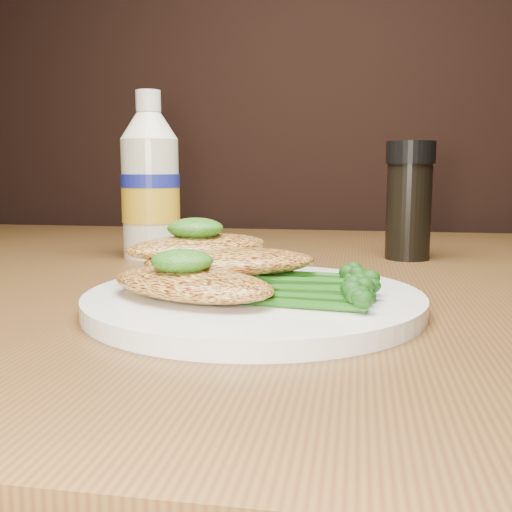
# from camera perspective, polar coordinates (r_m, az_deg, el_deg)

# --- Properties ---
(plate) EXTENTS (0.24, 0.24, 0.01)m
(plate) POSITION_cam_1_polar(r_m,az_deg,el_deg) (0.43, -0.18, -4.28)
(plate) COLOR white
(plate) RESTS_ON dining_table
(chicken_front) EXTENTS (0.15, 0.12, 0.02)m
(chicken_front) POSITION_cam_1_polar(r_m,az_deg,el_deg) (0.41, -6.20, -2.64)
(chicken_front) COLOR gold
(chicken_front) RESTS_ON plate
(chicken_mid) EXTENTS (0.14, 0.10, 0.02)m
(chicken_mid) POSITION_cam_1_polar(r_m,az_deg,el_deg) (0.45, -2.42, -0.55)
(chicken_mid) COLOR gold
(chicken_mid) RESTS_ON plate
(chicken_back) EXTENTS (0.13, 0.13, 0.02)m
(chicken_back) POSITION_cam_1_polar(r_m,az_deg,el_deg) (0.48, -5.48, 0.89)
(chicken_back) COLOR gold
(chicken_back) RESTS_ON plate
(pesto_front) EXTENTS (0.05, 0.05, 0.02)m
(pesto_front) POSITION_cam_1_polar(r_m,az_deg,el_deg) (0.41, -7.09, -0.49)
(pesto_front) COLOR black
(pesto_front) RESTS_ON chicken_front
(pesto_back) EXTENTS (0.05, 0.04, 0.02)m
(pesto_back) POSITION_cam_1_polar(r_m,az_deg,el_deg) (0.48, -5.80, 2.64)
(pesto_back) COLOR black
(pesto_back) RESTS_ON chicken_back
(broccolini_bundle) EXTENTS (0.12, 0.10, 0.02)m
(broccolini_bundle) POSITION_cam_1_polar(r_m,az_deg,el_deg) (0.42, 4.91, -2.64)
(broccolini_bundle) COLOR #1B5212
(broccolini_bundle) RESTS_ON plate
(mayo_bottle) EXTENTS (0.09, 0.09, 0.18)m
(mayo_bottle) POSITION_cam_1_polar(r_m,az_deg,el_deg) (0.68, -10.06, 7.58)
(mayo_bottle) COLOR silver
(mayo_bottle) RESTS_ON dining_table
(pepper_grinder) EXTENTS (0.07, 0.07, 0.13)m
(pepper_grinder) POSITION_cam_1_polar(r_m,az_deg,el_deg) (0.68, 14.38, 5.12)
(pepper_grinder) COLOR black
(pepper_grinder) RESTS_ON dining_table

